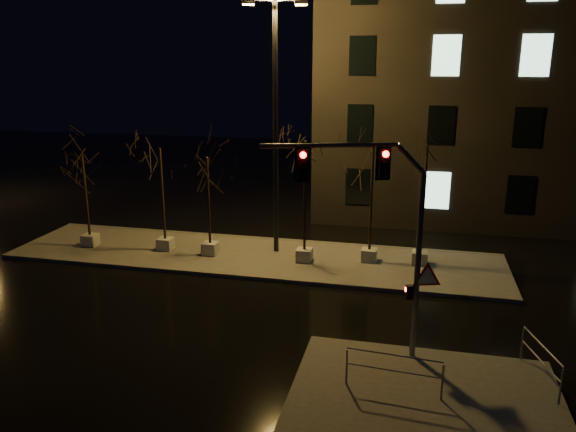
# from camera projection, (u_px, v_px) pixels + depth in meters

# --- Properties ---
(ground) EXTENTS (90.00, 90.00, 0.00)m
(ground) POSITION_uv_depth(u_px,v_px,m) (204.00, 315.00, 19.61)
(ground) COLOR black
(ground) RESTS_ON ground
(median) EXTENTS (22.00, 5.00, 0.15)m
(median) POSITION_uv_depth(u_px,v_px,m) (253.00, 256.00, 25.22)
(median) COLOR #4F4B46
(median) RESTS_ON ground
(sidewalk_corner) EXTENTS (7.00, 5.00, 0.15)m
(sidewalk_corner) POSITION_uv_depth(u_px,v_px,m) (425.00, 397.00, 14.67)
(sidewalk_corner) COLOR #4F4B46
(sidewalk_corner) RESTS_ON ground
(building) EXTENTS (25.00, 12.00, 15.00)m
(building) POSITION_uv_depth(u_px,v_px,m) (551.00, 80.00, 31.46)
(building) COLOR black
(building) RESTS_ON ground
(tree_0) EXTENTS (1.80, 1.80, 4.41)m
(tree_0) POSITION_uv_depth(u_px,v_px,m) (84.00, 176.00, 25.56)
(tree_0) COLOR #ABA99F
(tree_0) RESTS_ON median
(tree_1) EXTENTS (1.80, 1.80, 4.83)m
(tree_1) POSITION_uv_depth(u_px,v_px,m) (161.00, 171.00, 24.91)
(tree_1) COLOR #ABA99F
(tree_1) RESTS_ON median
(tree_2) EXTENTS (1.80, 1.80, 4.52)m
(tree_2) POSITION_uv_depth(u_px,v_px,m) (208.00, 180.00, 24.35)
(tree_2) COLOR #ABA99F
(tree_2) RESTS_ON median
(tree_3) EXTENTS (1.80, 1.80, 5.39)m
(tree_3) POSITION_uv_depth(u_px,v_px,m) (305.00, 168.00, 23.32)
(tree_3) COLOR #ABA99F
(tree_3) RESTS_ON median
(tree_4) EXTENTS (1.80, 1.80, 5.32)m
(tree_4) POSITION_uv_depth(u_px,v_px,m) (373.00, 170.00, 23.33)
(tree_4) COLOR #ABA99F
(tree_4) RESTS_ON median
(tree_5) EXTENTS (1.80, 1.80, 5.29)m
(tree_5) POSITION_uv_depth(u_px,v_px,m) (426.00, 172.00, 22.97)
(tree_5) COLOR #ABA99F
(tree_5) RESTS_ON median
(traffic_signal_mast) EXTENTS (4.99, 1.54, 6.32)m
(traffic_signal_mast) POSITION_uv_depth(u_px,v_px,m) (384.00, 221.00, 15.43)
(traffic_signal_mast) COLOR #5C5D63
(traffic_signal_mast) RESTS_ON sidewalk_corner
(streetlight_main) EXTENTS (2.69, 1.01, 10.88)m
(streetlight_main) POSITION_uv_depth(u_px,v_px,m) (275.00, 112.00, 24.05)
(streetlight_main) COLOR black
(streetlight_main) RESTS_ON median
(guard_rail_a) EXTENTS (2.53, 0.26, 1.09)m
(guard_rail_a) POSITION_uv_depth(u_px,v_px,m) (394.00, 367.00, 14.59)
(guard_rail_a) COLOR #5C5D63
(guard_rail_a) RESTS_ON sidewalk_corner
(guard_rail_b) EXTENTS (0.63, 2.18, 1.07)m
(guard_rail_b) POSITION_uv_depth(u_px,v_px,m) (541.00, 358.00, 15.11)
(guard_rail_b) COLOR #5C5D63
(guard_rail_b) RESTS_ON sidewalk_corner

